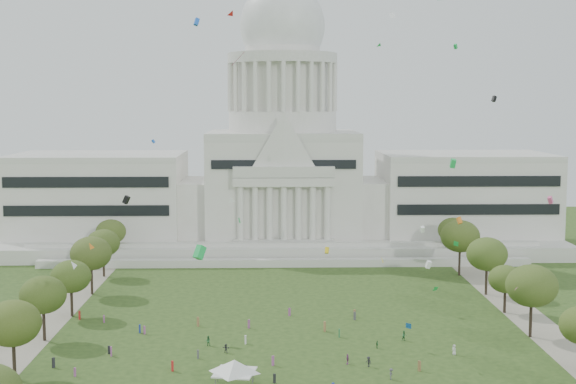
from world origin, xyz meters
The scene contains 26 objects.
ground centered at (0.00, 0.00, 0.00)m, with size 400.00×400.00×0.00m, color #2A4219.
capitol centered at (0.00, 113.59, 22.30)m, with size 160.00×64.50×91.30m.
path_left centered at (-48.00, 30.00, 0.02)m, with size 8.00×160.00×0.04m, color gray.
path_right centered at (48.00, 30.00, 0.02)m, with size 8.00×160.00×0.04m, color gray.
row_tree_l_1 centered at (-44.07, -2.96, 8.95)m, with size 8.86×8.86×12.59m.
row_tree_l_2 centered at (-45.04, 17.30, 8.51)m, with size 8.42×8.42×11.97m.
row_tree_r_2 centered at (44.17, 17.44, 9.66)m, with size 9.55×9.55×13.58m.
row_tree_l_3 centered at (-44.09, 33.92, 8.21)m, with size 8.12×8.12×11.55m.
row_tree_r_3 centered at (44.40, 34.48, 7.08)m, with size 7.01×7.01×9.98m.
row_tree_l_4 centered at (-44.08, 52.42, 9.39)m, with size 9.29×9.29×13.21m.
row_tree_r_4 centered at (44.76, 50.04, 9.29)m, with size 9.19×9.19×13.06m.
row_tree_l_5 centered at (-45.22, 71.01, 8.42)m, with size 8.33×8.33×11.85m.
row_tree_r_5 centered at (43.49, 70.19, 9.93)m, with size 9.82×9.82×13.96m.
row_tree_l_6 centered at (-46.87, 89.14, 8.27)m, with size 8.19×8.19×11.64m.
row_tree_r_6 centered at (45.96, 88.13, 8.51)m, with size 8.42×8.42×11.97m.
event_tent centered at (-9.34, -7.99, 3.56)m, with size 9.65×9.65×4.59m.
person_0 centered at (27.71, 7.43, 0.90)m, with size 0.88×0.57×1.80m, color silver.
person_2 centered at (20.48, 15.67, 0.94)m, with size 0.91×0.56×1.88m, color #33723F.
person_3 centered at (12.20, 1.48, 0.87)m, with size 1.12×0.58×1.73m, color #26262B.
person_4 centered at (8.88, 2.88, 0.87)m, with size 1.02×0.56×1.74m, color #994C8C.
person_5 centered at (-11.60, 9.36, 0.81)m, with size 1.50×0.59×1.62m, color #4C4C51.
person_8 centered at (-15.02, 13.59, 0.89)m, with size 0.86×0.53×1.77m, color #33723F.
person_9 centered at (15.03, -4.58, 0.88)m, with size 1.14×0.59×1.77m, color #4C4C51.
person_10 centered at (14.96, 11.33, 0.68)m, with size 0.79×0.43×1.35m, color #33723F.
distant_crowd centered at (-12.62, 14.85, 0.83)m, with size 62.57×39.39×1.92m.
kite_swarm centered at (5.54, 7.48, 29.25)m, with size 98.38×97.40×65.11m.
Camera 1 is at (-4.02, -125.58, 43.39)m, focal length 50.00 mm.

